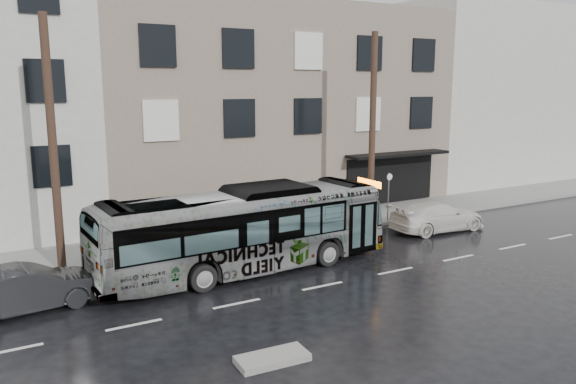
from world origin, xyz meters
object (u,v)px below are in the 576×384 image
Objects in this scene: bus at (244,230)px; dark_sedan at (27,289)px; utility_pole_rear at (53,146)px; sign_post at (388,197)px; utility_pole_front at (372,130)px; white_sedan at (437,216)px.

dark_sedan is (-7.27, -0.16, -0.84)m from bus.
bus is (5.86, -3.07, -3.10)m from utility_pole_rear.
utility_pole_front is at bearing 180.00° from sign_post.
utility_pole_rear reaches higher than white_sedan.
utility_pole_front reaches higher than white_sedan.
utility_pole_rear is at bearing 180.00° from utility_pole_front.
white_sedan is (10.38, 0.87, -0.86)m from bus.
utility_pole_rear is 1.89× the size of white_sedan.
utility_pole_front and utility_pole_rear have the same top height.
white_sedan is at bearing -62.58° from sign_post.
utility_pole_front is at bearing 0.00° from utility_pole_rear.
utility_pole_front is at bearing -85.50° from dark_sedan.
sign_post is (1.10, 0.00, -3.30)m from utility_pole_front.
dark_sedan is (-16.51, -3.23, -0.64)m from sign_post.
utility_pole_front is at bearing -72.09° from bus.
sign_post is at bearing 0.00° from utility_pole_rear.
bus is at bearing -159.34° from utility_pole_front.
bus is at bearing -96.08° from dark_sedan.
sign_post is 0.50× the size of white_sedan.
dark_sedan is at bearing 96.39° from white_sedan.
sign_post is (15.10, 0.00, -3.30)m from utility_pole_rear.
utility_pole_rear reaches higher than bus.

